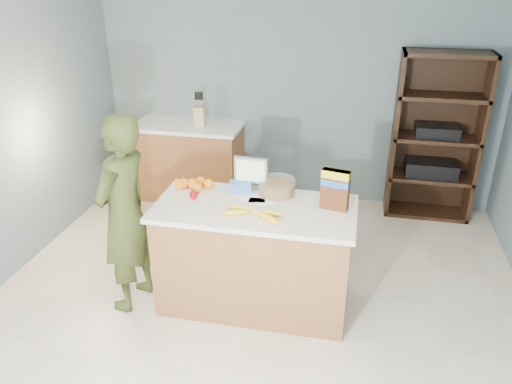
% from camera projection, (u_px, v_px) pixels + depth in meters
% --- Properties ---
extents(floor, '(4.50, 5.00, 0.02)m').
position_uv_depth(floor, '(247.00, 324.00, 3.96)').
color(floor, beige).
rests_on(floor, ground).
extents(walls, '(4.52, 5.02, 2.51)m').
position_uv_depth(walls, '(245.00, 124.00, 3.26)').
color(walls, slate).
rests_on(walls, ground).
extents(counter_peninsula, '(1.56, 0.76, 0.90)m').
position_uv_depth(counter_peninsula, '(255.00, 260.00, 4.05)').
color(counter_peninsula, brown).
rests_on(counter_peninsula, ground).
extents(back_cabinet, '(1.24, 0.62, 0.90)m').
position_uv_depth(back_cabinet, '(190.00, 160.00, 5.94)').
color(back_cabinet, brown).
rests_on(back_cabinet, ground).
extents(shelving_unit, '(0.90, 0.40, 1.80)m').
position_uv_depth(shelving_unit, '(435.00, 139.00, 5.38)').
color(shelving_unit, black).
rests_on(shelving_unit, ground).
extents(person, '(0.49, 0.65, 1.63)m').
position_uv_depth(person, '(125.00, 215.00, 3.90)').
color(person, '#323B17').
rests_on(person, ground).
extents(knife_block, '(0.12, 0.10, 0.31)m').
position_uv_depth(knife_block, '(200.00, 116.00, 5.66)').
color(knife_block, tan).
rests_on(knife_block, back_cabinet).
extents(envelopes, '(0.32, 0.15, 0.00)m').
position_uv_depth(envelopes, '(257.00, 200.00, 3.94)').
color(envelopes, white).
rests_on(envelopes, counter_peninsula).
extents(bananas, '(0.47, 0.22, 0.05)m').
position_uv_depth(bananas, '(253.00, 213.00, 3.70)').
color(bananas, yellow).
rests_on(bananas, counter_peninsula).
extents(apples, '(0.20, 0.26, 0.07)m').
position_uv_depth(apples, '(190.00, 189.00, 4.05)').
color(apples, maroon).
rests_on(apples, counter_peninsula).
extents(oranges, '(0.32, 0.21, 0.09)m').
position_uv_depth(oranges, '(194.00, 184.00, 4.12)').
color(oranges, orange).
rests_on(oranges, counter_peninsula).
extents(blue_carton, '(0.20, 0.16, 0.08)m').
position_uv_depth(blue_carton, '(240.00, 186.00, 4.09)').
color(blue_carton, blue).
rests_on(blue_carton, counter_peninsula).
extents(salad_bowl, '(0.30, 0.30, 0.13)m').
position_uv_depth(salad_bowl, '(277.00, 188.00, 4.02)').
color(salad_bowl, '#267219').
rests_on(salad_bowl, counter_peninsula).
extents(tv, '(0.28, 0.12, 0.28)m').
position_uv_depth(tv, '(251.00, 172.00, 4.06)').
color(tv, silver).
rests_on(tv, counter_peninsula).
extents(cereal_box, '(0.22, 0.12, 0.32)m').
position_uv_depth(cereal_box, '(335.00, 187.00, 3.73)').
color(cereal_box, '#592B14').
rests_on(cereal_box, counter_peninsula).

